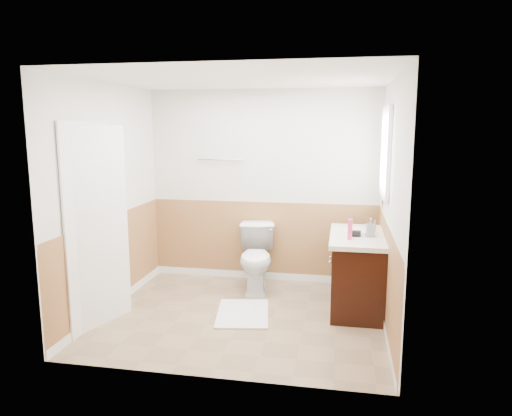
% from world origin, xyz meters
% --- Properties ---
extents(floor, '(3.00, 3.00, 0.00)m').
position_xyz_m(floor, '(0.00, 0.00, 0.00)').
color(floor, '#8C7051').
rests_on(floor, ground).
extents(ceiling, '(3.00, 3.00, 0.00)m').
position_xyz_m(ceiling, '(0.00, 0.00, 2.50)').
color(ceiling, white).
rests_on(ceiling, floor).
extents(wall_back, '(3.00, 0.00, 3.00)m').
position_xyz_m(wall_back, '(0.00, 1.30, 1.25)').
color(wall_back, silver).
rests_on(wall_back, floor).
extents(wall_front, '(3.00, 0.00, 3.00)m').
position_xyz_m(wall_front, '(0.00, -1.30, 1.25)').
color(wall_front, silver).
rests_on(wall_front, floor).
extents(wall_left, '(0.00, 3.00, 3.00)m').
position_xyz_m(wall_left, '(-1.50, 0.00, 1.25)').
color(wall_left, silver).
rests_on(wall_left, floor).
extents(wall_right, '(0.00, 3.00, 3.00)m').
position_xyz_m(wall_right, '(1.50, 0.00, 1.25)').
color(wall_right, silver).
rests_on(wall_right, floor).
extents(wainscot_back, '(3.00, 0.00, 3.00)m').
position_xyz_m(wainscot_back, '(0.00, 1.29, 0.50)').
color(wainscot_back, '#9F6A3F').
rests_on(wainscot_back, floor).
extents(wainscot_front, '(3.00, 0.00, 3.00)m').
position_xyz_m(wainscot_front, '(0.00, -1.29, 0.50)').
color(wainscot_front, '#9F6A3F').
rests_on(wainscot_front, floor).
extents(wainscot_left, '(0.00, 2.60, 2.60)m').
position_xyz_m(wainscot_left, '(-1.49, 0.00, 0.50)').
color(wainscot_left, '#9F6A3F').
rests_on(wainscot_left, floor).
extents(wainscot_right, '(0.00, 2.60, 2.60)m').
position_xyz_m(wainscot_right, '(1.49, 0.00, 0.50)').
color(wainscot_right, '#9F6A3F').
rests_on(wainscot_right, floor).
extents(toilet, '(0.57, 0.85, 0.81)m').
position_xyz_m(toilet, '(-0.01, 0.88, 0.40)').
color(toilet, white).
rests_on(toilet, floor).
extents(bath_mat, '(0.67, 0.88, 0.02)m').
position_xyz_m(bath_mat, '(-0.01, 0.04, 0.01)').
color(bath_mat, silver).
rests_on(bath_mat, floor).
extents(vanity_cabinet, '(0.55, 1.10, 0.80)m').
position_xyz_m(vanity_cabinet, '(1.21, 0.47, 0.40)').
color(vanity_cabinet, black).
rests_on(vanity_cabinet, floor).
extents(vanity_knob_left, '(0.03, 0.03, 0.03)m').
position_xyz_m(vanity_knob_left, '(0.91, 0.37, 0.55)').
color(vanity_knob_left, white).
rests_on(vanity_knob_left, vanity_cabinet).
extents(vanity_knob_right, '(0.03, 0.03, 0.03)m').
position_xyz_m(vanity_knob_right, '(0.91, 0.57, 0.55)').
color(vanity_knob_right, silver).
rests_on(vanity_knob_right, vanity_cabinet).
extents(countertop, '(0.60, 1.15, 0.05)m').
position_xyz_m(countertop, '(1.20, 0.47, 0.83)').
color(countertop, white).
rests_on(countertop, vanity_cabinet).
extents(sink_basin, '(0.36, 0.36, 0.02)m').
position_xyz_m(sink_basin, '(1.21, 0.62, 0.86)').
color(sink_basin, white).
rests_on(sink_basin, countertop).
extents(faucet, '(0.02, 0.02, 0.14)m').
position_xyz_m(faucet, '(1.39, 0.62, 0.92)').
color(faucet, silver).
rests_on(faucet, countertop).
extents(lotion_bottle, '(0.05, 0.05, 0.22)m').
position_xyz_m(lotion_bottle, '(1.11, 0.21, 0.96)').
color(lotion_bottle, '#E33B6C').
rests_on(lotion_bottle, countertop).
extents(soap_dispenser, '(0.10, 0.10, 0.20)m').
position_xyz_m(soap_dispenser, '(1.33, 0.40, 0.95)').
color(soap_dispenser, gray).
rests_on(soap_dispenser, countertop).
extents(hair_dryer_body, '(0.14, 0.07, 0.07)m').
position_xyz_m(hair_dryer_body, '(1.16, 0.36, 0.89)').
color(hair_dryer_body, black).
rests_on(hair_dryer_body, countertop).
extents(hair_dryer_handle, '(0.03, 0.03, 0.07)m').
position_xyz_m(hair_dryer_handle, '(1.13, 0.40, 0.86)').
color(hair_dryer_handle, black).
rests_on(hair_dryer_handle, countertop).
extents(mirror_panel, '(0.02, 0.35, 0.90)m').
position_xyz_m(mirror_panel, '(1.48, 1.10, 1.55)').
color(mirror_panel, silver).
rests_on(mirror_panel, wall_right).
extents(window_frame, '(0.04, 0.80, 1.00)m').
position_xyz_m(window_frame, '(1.47, 0.59, 1.75)').
color(window_frame, white).
rests_on(window_frame, wall_right).
extents(window_glass, '(0.01, 0.70, 0.90)m').
position_xyz_m(window_glass, '(1.49, 0.59, 1.75)').
color(window_glass, white).
rests_on(window_glass, wall_right).
extents(door, '(0.29, 0.78, 2.04)m').
position_xyz_m(door, '(-1.40, -0.45, 1.02)').
color(door, white).
rests_on(door, wall_left).
extents(door_frame, '(0.02, 0.92, 2.10)m').
position_xyz_m(door_frame, '(-1.48, -0.45, 1.03)').
color(door_frame, white).
rests_on(door_frame, wall_left).
extents(door_knob, '(0.06, 0.06, 0.06)m').
position_xyz_m(door_knob, '(-1.34, -0.12, 0.95)').
color(door_knob, silver).
rests_on(door_knob, door).
extents(towel_bar, '(0.62, 0.02, 0.02)m').
position_xyz_m(towel_bar, '(-0.55, 1.25, 1.60)').
color(towel_bar, silver).
rests_on(towel_bar, wall_back).
extents(tp_holder_bar, '(0.14, 0.02, 0.02)m').
position_xyz_m(tp_holder_bar, '(-0.10, 1.23, 0.70)').
color(tp_holder_bar, silver).
rests_on(tp_holder_bar, wall_back).
extents(tp_roll, '(0.10, 0.11, 0.11)m').
position_xyz_m(tp_roll, '(-0.10, 1.23, 0.70)').
color(tp_roll, white).
rests_on(tp_roll, tp_holder_bar).
extents(tp_sheet, '(0.10, 0.01, 0.16)m').
position_xyz_m(tp_sheet, '(-0.10, 1.23, 0.59)').
color(tp_sheet, white).
rests_on(tp_sheet, tp_roll).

